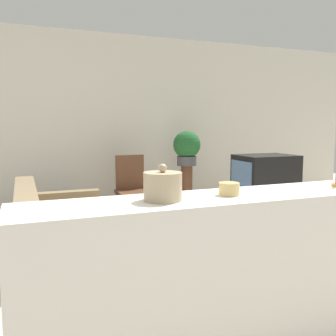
{
  "coord_description": "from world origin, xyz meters",
  "views": [
    {
      "loc": [
        -1.18,
        -2.18,
        1.36
      ],
      "look_at": [
        0.42,
        1.9,
        0.85
      ],
      "focal_mm": 40.0,
      "sensor_mm": 36.0,
      "label": 1
    }
  ],
  "objects_px": {
    "potted_plant": "(187,147)",
    "wooden_chair": "(132,186)",
    "decorative_bowl": "(163,186)",
    "couch": "(62,231)",
    "television": "(265,178)"
  },
  "relations": [
    {
      "from": "couch",
      "to": "decorative_bowl",
      "type": "relative_size",
      "value": 8.23
    },
    {
      "from": "television",
      "to": "wooden_chair",
      "type": "height_order",
      "value": "television"
    },
    {
      "from": "couch",
      "to": "television",
      "type": "xyz_separation_m",
      "value": [
        2.43,
        -0.11,
        0.44
      ]
    },
    {
      "from": "potted_plant",
      "to": "couch",
      "type": "bearing_deg",
      "value": -150.32
    },
    {
      "from": "potted_plant",
      "to": "wooden_chair",
      "type": "bearing_deg",
      "value": -168.29
    },
    {
      "from": "wooden_chair",
      "to": "potted_plant",
      "type": "relative_size",
      "value": 1.85
    },
    {
      "from": "wooden_chair",
      "to": "television",
      "type": "bearing_deg",
      "value": -35.78
    },
    {
      "from": "couch",
      "to": "television",
      "type": "bearing_deg",
      "value": -2.62
    },
    {
      "from": "television",
      "to": "potted_plant",
      "type": "relative_size",
      "value": 1.38
    },
    {
      "from": "potted_plant",
      "to": "decorative_bowl",
      "type": "height_order",
      "value": "potted_plant"
    },
    {
      "from": "decorative_bowl",
      "to": "couch",
      "type": "bearing_deg",
      "value": 98.0
    },
    {
      "from": "couch",
      "to": "potted_plant",
      "type": "xyz_separation_m",
      "value": [
        1.91,
        1.09,
        0.77
      ]
    },
    {
      "from": "couch",
      "to": "television",
      "type": "distance_m",
      "value": 2.48
    },
    {
      "from": "television",
      "to": "decorative_bowl",
      "type": "xyz_separation_m",
      "value": [
        -2.13,
        -2.06,
        0.34
      ]
    },
    {
      "from": "couch",
      "to": "decorative_bowl",
      "type": "xyz_separation_m",
      "value": [
        0.3,
        -2.17,
        0.79
      ]
    }
  ]
}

